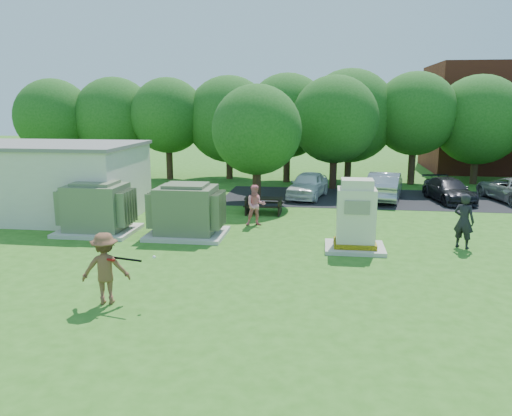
# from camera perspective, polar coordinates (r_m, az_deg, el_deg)

# --- Properties ---
(ground) EXTENTS (120.00, 120.00, 0.00)m
(ground) POSITION_cam_1_polar(r_m,az_deg,el_deg) (15.05, -2.11, -7.99)
(ground) COLOR #2D6619
(ground) RESTS_ON ground
(service_building) EXTENTS (10.00, 5.00, 3.20)m
(service_building) POSITION_cam_1_polar(r_m,az_deg,el_deg) (25.14, -24.68, 2.78)
(service_building) COLOR beige
(service_building) RESTS_ON ground
(service_building_roof) EXTENTS (10.20, 5.20, 0.15)m
(service_building_roof) POSITION_cam_1_polar(r_m,az_deg,el_deg) (24.96, -25.01, 6.58)
(service_building_roof) COLOR slate
(service_building_roof) RESTS_ON service_building
(parking_strip) EXTENTS (20.00, 6.00, 0.01)m
(parking_strip) POSITION_cam_1_polar(r_m,az_deg,el_deg) (28.26, 16.95, 0.97)
(parking_strip) COLOR #232326
(parking_strip) RESTS_ON ground
(transformer_left) EXTENTS (3.00, 2.40, 2.07)m
(transformer_left) POSITION_cam_1_polar(r_m,az_deg,el_deg) (20.92, -17.73, -0.10)
(transformer_left) COLOR beige
(transformer_left) RESTS_ON ground
(transformer_right) EXTENTS (3.00, 2.40, 2.07)m
(transformer_right) POSITION_cam_1_polar(r_m,az_deg,el_deg) (19.61, -7.93, -0.41)
(transformer_right) COLOR beige
(transformer_right) RESTS_ON ground
(generator_cabinet) EXTENTS (2.08, 1.71, 2.54)m
(generator_cabinet) POSITION_cam_1_polar(r_m,az_deg,el_deg) (17.89, 11.33, -1.27)
(generator_cabinet) COLOR beige
(generator_cabinet) RESTS_ON ground
(picnic_table) EXTENTS (1.77, 1.33, 0.76)m
(picnic_table) POSITION_cam_1_polar(r_m,az_deg,el_deg) (23.47, 0.89, 0.50)
(picnic_table) COLOR black
(picnic_table) RESTS_ON ground
(batter) EXTENTS (1.36, 0.99, 1.89)m
(batter) POSITION_cam_1_polar(r_m,az_deg,el_deg) (13.51, -16.83, -6.62)
(batter) COLOR brown
(batter) RESTS_ON ground
(person_by_generator) EXTENTS (0.86, 0.81, 1.98)m
(person_by_generator) POSITION_cam_1_polar(r_m,az_deg,el_deg) (19.28, 22.67, -1.39)
(person_by_generator) COLOR black
(person_by_generator) RESTS_ON ground
(person_at_picnic) EXTENTS (0.98, 0.85, 1.75)m
(person_at_picnic) POSITION_cam_1_polar(r_m,az_deg,el_deg) (21.11, -0.03, 0.31)
(person_at_picnic) COLOR pink
(person_at_picnic) RESTS_ON ground
(car_white) EXTENTS (2.48, 4.40, 1.41)m
(car_white) POSITION_cam_1_polar(r_m,az_deg,el_deg) (27.61, 5.96, 2.66)
(car_white) COLOR white
(car_white) RESTS_ON ground
(car_silver_a) EXTENTS (2.45, 4.80, 1.51)m
(car_silver_a) POSITION_cam_1_polar(r_m,az_deg,el_deg) (27.68, 14.50, 2.47)
(car_silver_a) COLOR #A1A2A6
(car_silver_a) RESTS_ON ground
(car_dark) EXTENTS (2.43, 4.40, 1.21)m
(car_dark) POSITION_cam_1_polar(r_m,az_deg,el_deg) (28.26, 21.18, 1.92)
(car_dark) COLOR black
(car_dark) RESTS_ON ground
(car_silver_b) EXTENTS (3.11, 4.90, 1.26)m
(car_silver_b) POSITION_cam_1_polar(r_m,az_deg,el_deg) (29.84, 27.21, 1.94)
(car_silver_b) COLOR #ADADB2
(car_silver_b) RESTS_ON ground
(batting_equipment) EXTENTS (1.19, 0.41, 0.10)m
(batting_equipment) POSITION_cam_1_polar(r_m,az_deg,el_deg) (13.11, -14.40, -5.67)
(batting_equipment) COLOR black
(batting_equipment) RESTS_ON ground
(tree_row) EXTENTS (41.30, 13.30, 7.30)m
(tree_row) POSITION_cam_1_polar(r_m,az_deg,el_deg) (32.45, 6.69, 10.14)
(tree_row) COLOR #47301E
(tree_row) RESTS_ON ground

